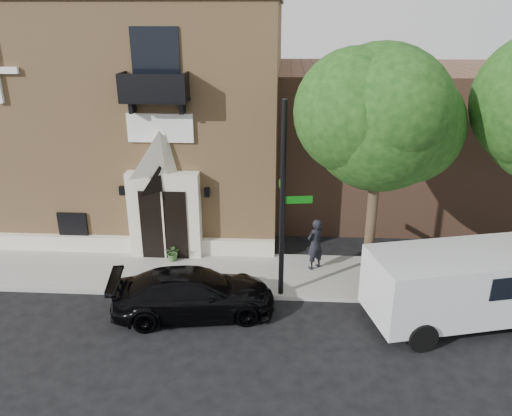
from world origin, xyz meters
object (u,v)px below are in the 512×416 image
(dumpster, at_px, (424,270))
(street_sign, at_px, (283,202))
(cargo_van, at_px, (471,283))
(fire_hydrant, at_px, (380,286))
(pedestrian_near, at_px, (315,244))
(black_sedan, at_px, (194,293))

(dumpster, bearing_deg, street_sign, -159.04)
(cargo_van, distance_m, fire_hydrant, 2.69)
(dumpster, bearing_deg, pedestrian_near, 174.98)
(cargo_van, distance_m, pedestrian_near, 5.19)
(cargo_van, bearing_deg, street_sign, 155.64)
(cargo_van, distance_m, street_sign, 5.96)
(black_sedan, distance_m, cargo_van, 8.18)
(street_sign, relative_size, dumpster, 2.77)
(fire_hydrant, relative_size, pedestrian_near, 0.41)
(black_sedan, distance_m, fire_hydrant, 5.88)
(fire_hydrant, height_order, pedestrian_near, pedestrian_near)
(black_sedan, relative_size, dumpster, 2.18)
(dumpster, relative_size, pedestrian_near, 1.21)
(black_sedan, relative_size, fire_hydrant, 6.37)
(black_sedan, bearing_deg, cargo_van, -99.13)
(black_sedan, bearing_deg, pedestrian_near, -62.53)
(black_sedan, xyz_separation_m, dumpster, (7.26, 1.71, 0.11))
(cargo_van, height_order, fire_hydrant, cargo_van)
(fire_hydrant, distance_m, dumpster, 1.64)
(black_sedan, relative_size, cargo_van, 0.83)
(dumpster, bearing_deg, fire_hydrant, -143.84)
(cargo_van, xyz_separation_m, dumpster, (-0.89, 1.62, -0.45))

